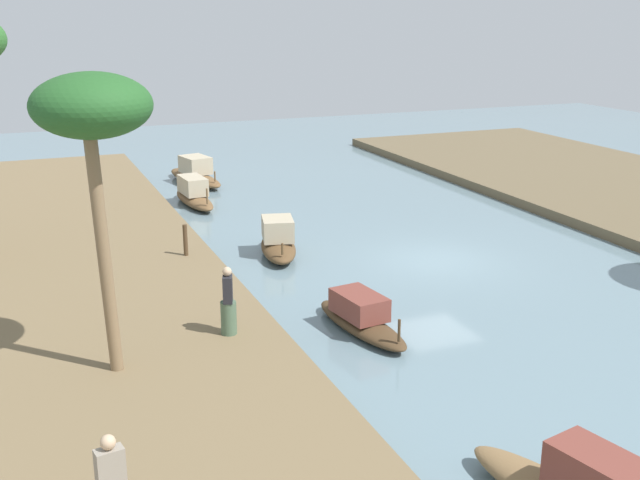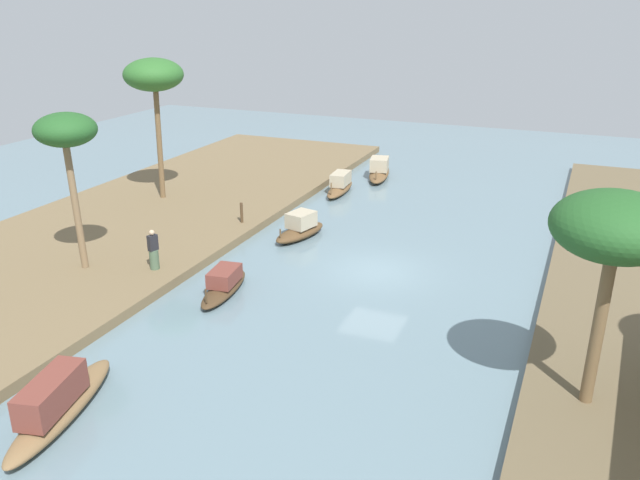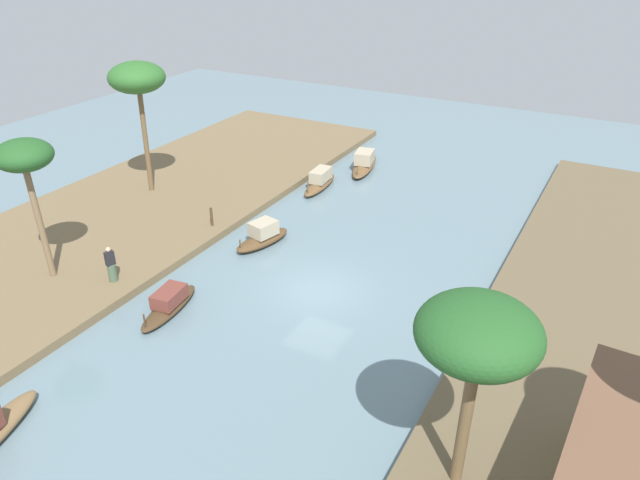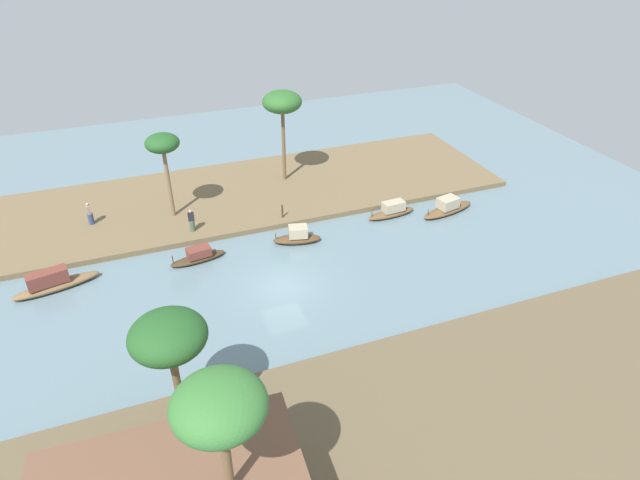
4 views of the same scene
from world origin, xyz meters
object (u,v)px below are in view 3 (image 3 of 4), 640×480
at_px(palm_tree_left_far, 24,159).
at_px(sampan_near_left_bank, 320,181).
at_px(sampan_upstream_small, 364,163).
at_px(palm_tree_left_near, 137,79).
at_px(sampan_foreground, 263,236).
at_px(mooring_post, 212,217).
at_px(person_by_mooring, 111,267).
at_px(sampan_with_tall_canopy, 169,304).
at_px(palm_tree_right_tall, 478,336).

bearing_deg(palm_tree_left_far, sampan_near_left_bank, 160.85).
height_order(sampan_upstream_small, palm_tree_left_near, palm_tree_left_near).
xyz_separation_m(sampan_foreground, mooring_post, (0.10, -3.09, 0.43)).
height_order(sampan_near_left_bank, mooring_post, mooring_post).
height_order(sampan_upstream_small, mooring_post, mooring_post).
bearing_deg(person_by_mooring, sampan_foreground, -9.99).
bearing_deg(person_by_mooring, sampan_near_left_bank, 8.17).
bearing_deg(palm_tree_left_near, sampan_with_tall_canopy, 45.63).
xyz_separation_m(mooring_post, palm_tree_left_near, (-2.10, -6.05, 5.98)).
distance_m(sampan_with_tall_canopy, mooring_post, 7.33).
distance_m(sampan_foreground, palm_tree_left_far, 11.20).
relative_size(sampan_near_left_bank, mooring_post, 3.94).
height_order(person_by_mooring, mooring_post, person_by_mooring).
distance_m(sampan_near_left_bank, palm_tree_right_tall, 22.94).
bearing_deg(sampan_upstream_small, palm_tree_left_far, -30.42).
bearing_deg(palm_tree_right_tall, sampan_foreground, -126.78).
xyz_separation_m(palm_tree_left_near, palm_tree_right_tall, (11.70, 22.11, -1.51)).
xyz_separation_m(sampan_foreground, palm_tree_left_near, (-2.01, -9.14, 6.41)).
distance_m(sampan_near_left_bank, palm_tree_left_far, 17.11).
height_order(sampan_upstream_small, person_by_mooring, person_by_mooring).
xyz_separation_m(sampan_near_left_bank, palm_tree_left_far, (15.33, -5.32, 5.41)).
xyz_separation_m(person_by_mooring, palm_tree_left_far, (0.94, -2.83, 4.78)).
distance_m(sampan_with_tall_canopy, sampan_foreground, 6.79).
distance_m(sampan_foreground, person_by_mooring, 7.47).
distance_m(sampan_with_tall_canopy, palm_tree_left_far, 8.29).
xyz_separation_m(sampan_foreground, person_by_mooring, (6.57, -3.50, 0.62)).
distance_m(sampan_near_left_bank, sampan_foreground, 7.88).
bearing_deg(sampan_with_tall_canopy, sampan_upstream_small, 171.57).
bearing_deg(sampan_near_left_bank, palm_tree_left_far, -23.66).
relative_size(palm_tree_left_near, palm_tree_right_tall, 1.25).
relative_size(sampan_upstream_small, sampan_near_left_bank, 1.23).
height_order(sampan_upstream_small, palm_tree_right_tall, palm_tree_right_tall).
distance_m(palm_tree_left_far, palm_tree_right_tall, 19.42).
height_order(sampan_upstream_small, palm_tree_left_far, palm_tree_left_far).
bearing_deg(sampan_with_tall_canopy, palm_tree_left_near, -142.23).
relative_size(sampan_with_tall_canopy, person_by_mooring, 2.26).
height_order(sampan_upstream_small, sampan_near_left_bank, sampan_upstream_small).
relative_size(mooring_post, palm_tree_left_near, 0.13).
height_order(sampan_with_tall_canopy, sampan_near_left_bank, sampan_near_left_bank).
bearing_deg(palm_tree_left_near, sampan_foreground, 77.61).
height_order(sampan_upstream_small, sampan_foreground, sampan_upstream_small).
xyz_separation_m(sampan_upstream_small, sampan_with_tall_canopy, (18.79, -0.19, -0.07)).
bearing_deg(mooring_post, person_by_mooring, -3.59).
height_order(sampan_foreground, palm_tree_right_tall, palm_tree_right_tall).
distance_m(palm_tree_left_near, palm_tree_right_tall, 25.06).
xyz_separation_m(sampan_upstream_small, palm_tree_left_near, (9.99, -9.18, 6.42)).
relative_size(sampan_upstream_small, palm_tree_right_tall, 0.82).
relative_size(mooring_post, palm_tree_left_far, 0.16).
height_order(sampan_near_left_bank, sampan_foreground, sampan_foreground).
bearing_deg(palm_tree_left_near, sampan_near_left_bank, 125.52).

